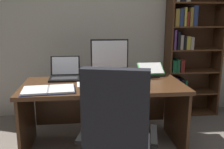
% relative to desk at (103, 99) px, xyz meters
% --- Properties ---
extents(wall_back, '(5.38, 0.12, 2.60)m').
position_rel_desk_xyz_m(wall_back, '(0.11, 1.04, 0.76)').
color(wall_back, beige).
rests_on(wall_back, ground).
extents(desk, '(1.71, 0.78, 0.73)m').
position_rel_desk_xyz_m(desk, '(0.00, 0.00, 0.00)').
color(desk, '#4C2D19').
rests_on(desk, ground).
extents(bookshelf, '(0.76, 0.31, 1.94)m').
position_rel_desk_xyz_m(bookshelf, '(1.28, 0.81, 0.44)').
color(bookshelf, '#4C2D19').
rests_on(bookshelf, ground).
extents(office_chair, '(0.69, 0.60, 1.09)m').
position_rel_desk_xyz_m(office_chair, '(0.04, -0.91, -0.08)').
color(office_chair, black).
rests_on(office_chair, ground).
extents(monitor, '(0.43, 0.16, 0.45)m').
position_rel_desk_xyz_m(monitor, '(0.09, 0.19, 0.42)').
color(monitor, black).
rests_on(monitor, desk).
extents(laptop, '(0.34, 0.33, 0.24)m').
position_rel_desk_xyz_m(laptop, '(-0.42, 0.20, 0.25)').
color(laptop, black).
rests_on(laptop, desk).
extents(keyboard, '(0.42, 0.15, 0.02)m').
position_rel_desk_xyz_m(keyboard, '(0.09, -0.24, 0.21)').
color(keyboard, black).
rests_on(keyboard, desk).
extents(computer_mouse, '(0.06, 0.10, 0.04)m').
position_rel_desk_xyz_m(computer_mouse, '(0.39, -0.24, 0.21)').
color(computer_mouse, black).
rests_on(computer_mouse, desk).
extents(reading_stand_with_book, '(0.30, 0.25, 0.14)m').
position_rel_desk_xyz_m(reading_stand_with_book, '(0.60, 0.24, 0.27)').
color(reading_stand_with_book, black).
rests_on(reading_stand_with_book, desk).
extents(open_binder, '(0.52, 0.34, 0.02)m').
position_rel_desk_xyz_m(open_binder, '(-0.54, -0.29, 0.21)').
color(open_binder, navy).
rests_on(open_binder, desk).
extents(notepad, '(0.16, 0.22, 0.01)m').
position_rel_desk_xyz_m(notepad, '(-0.20, -0.11, 0.20)').
color(notepad, white).
rests_on(notepad, desk).
extents(pen, '(0.14, 0.04, 0.01)m').
position_rel_desk_xyz_m(pen, '(-0.18, -0.11, 0.21)').
color(pen, maroon).
rests_on(pen, notepad).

